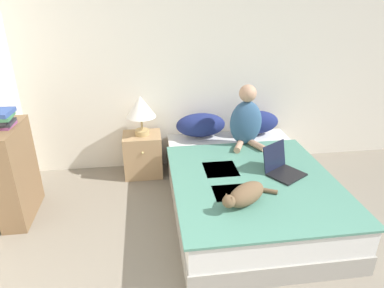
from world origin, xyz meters
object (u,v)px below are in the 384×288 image
Objects in this scene: book_stack_top at (2,119)px; table_lamp at (141,108)px; bookshelf at (15,173)px; laptop_open at (282,168)px; pillow_far at (255,122)px; nightstand at (143,155)px; person_sitting at (246,120)px; bed at (247,189)px; cat_tabby at (245,195)px; pillow_near at (201,125)px.

table_lamp is at bearing 29.14° from book_stack_top.
laptop_open is at bearing -6.98° from bookshelf.
nightstand is at bearing -178.93° from pillow_far.
bed is at bearing -102.42° from person_sitting.
bed is 0.68m from cat_tabby.
book_stack_top reaches higher than pillow_far.
pillow_near is 1.14× the size of nightstand.
book_stack_top is (-2.21, 0.19, 0.79)m from bed.
bed is 1.01m from pillow_near.
table_lamp is (-1.34, -0.03, 0.25)m from pillow_far.
pillow_near is 0.77m from nightstand.
pillow_near is 1.35× the size of laptop_open.
table_lamp is 1.83× the size of book_stack_top.
book_stack_top is at bearing -38.08° from bookshelf.
pillow_near is 1.00× the size of pillow_far.
bookshelf is (-2.34, -0.40, -0.27)m from person_sitting.
cat_tabby is (-0.20, -0.56, 0.31)m from bed.
bed is at bearing -110.44° from pillow_far.
bed is 3.58× the size of pillow_far.
bed is 1.01m from pillow_far.
bookshelf is at bearing -170.27° from person_sitting.
bed is 0.42m from laptop_open.
person_sitting is at bearing 9.73° from bookshelf.
pillow_far is 0.62× the size of bookshelf.
pillow_far is at bearing 15.25° from book_stack_top.
bookshelf is (-2.50, 0.31, -0.03)m from laptop_open.
person_sitting reaches higher than nightstand.
nightstand is at bearing 29.31° from bookshelf.
pillow_far is 2.31× the size of book_stack_top.
pillow_far is at bearing 15.23° from bookshelf.
pillow_far is 1.54m from cat_tabby.
nightstand is (-1.35, -0.03, -0.33)m from pillow_far.
table_lamp is at bearing 29.08° from bookshelf.
person_sitting is 2.39m from bookshelf.
table_lamp is at bearing 167.05° from person_sitting.
nightstand is at bearing 29.37° from book_stack_top.
cat_tabby is (0.13, -1.45, -0.05)m from pillow_near.
book_stack_top is (-2.34, -0.40, 0.28)m from person_sitting.
book_stack_top is at bearing -170.24° from person_sitting.
pillow_near reaches higher than laptop_open.
pillow_far reaches higher than laptop_open.
pillow_far reaches higher than cat_tabby.
bed is 2.35m from book_stack_top.
book_stack_top reaches higher than laptop_open.
laptop_open is 2.52m from bookshelf.
pillow_far is 1.07× the size of cat_tabby.
pillow_far is 1.00m from laptop_open.
person_sitting is 1.58× the size of laptop_open.
bookshelf is at bearing 175.04° from bed.
laptop_open is (0.49, 0.45, -0.03)m from cat_tabby.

